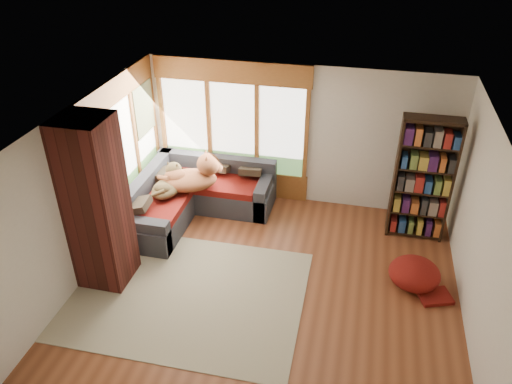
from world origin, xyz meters
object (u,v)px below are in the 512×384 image
at_px(sectional_sofa, 183,194).
at_px(dog_brindle, 169,183).
at_px(bookshelf, 423,180).
at_px(pouf, 415,273).
at_px(area_rug, 187,294).
at_px(brick_chimney, 97,204).
at_px(dog_tan, 193,175).

bearing_deg(sectional_sofa, dog_brindle, -100.29).
distance_m(bookshelf, pouf, 1.57).
bearing_deg(area_rug, pouf, 16.69).
bearing_deg(brick_chimney, area_rug, -5.42).
distance_m(sectional_sofa, dog_brindle, 0.59).
distance_m(sectional_sofa, area_rug, 2.34).
bearing_deg(bookshelf, dog_brindle, -173.36).
relative_size(pouf, dog_tan, 0.65).
xyz_separation_m(brick_chimney, pouf, (4.50, 0.84, -1.08)).
distance_m(area_rug, dog_brindle, 2.15).
relative_size(sectional_sofa, bookshelf, 1.03).
height_order(area_rug, bookshelf, bookshelf).
bearing_deg(brick_chimney, dog_tan, 68.89).
bearing_deg(sectional_sofa, bookshelf, 4.16).
xyz_separation_m(sectional_sofa, area_rug, (0.83, -2.17, -0.30)).
distance_m(area_rug, dog_tan, 2.24).
bearing_deg(sectional_sofa, area_rug, -66.39).
bearing_deg(area_rug, dog_brindle, 117.12).
relative_size(brick_chimney, area_rug, 0.77).
xyz_separation_m(sectional_sofa, dog_tan, (0.29, -0.15, 0.52)).
height_order(dog_tan, dog_brindle, dog_tan).
bearing_deg(pouf, brick_chimney, -169.38).
distance_m(brick_chimney, area_rug, 1.82).
height_order(area_rug, dog_tan, dog_tan).
bearing_deg(dog_brindle, pouf, -93.83).
height_order(sectional_sofa, pouf, sectional_sofa).
xyz_separation_m(dog_tan, dog_brindle, (-0.37, -0.22, -0.08)).
relative_size(brick_chimney, bookshelf, 1.22).
height_order(sectional_sofa, area_rug, sectional_sofa).
relative_size(area_rug, pouf, 4.49).
bearing_deg(dog_tan, area_rug, -97.16).
xyz_separation_m(brick_chimney, bookshelf, (4.54, 2.16, -0.23)).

